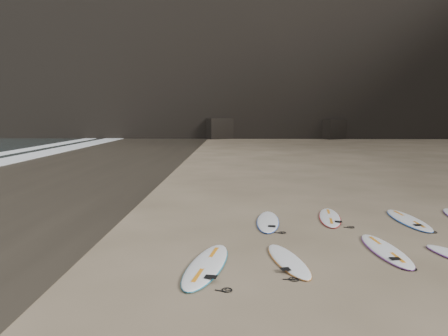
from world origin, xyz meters
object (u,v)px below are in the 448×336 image
(surfboard_0, at_px, (206,265))
(surfboard_7, at_px, (408,220))
(surfboard_1, at_px, (288,260))
(surfboard_5, at_px, (268,221))
(surfboard_6, at_px, (330,217))
(surfboard_2, at_px, (386,250))

(surfboard_0, distance_m, surfboard_7, 6.76)
(surfboard_1, xyz_separation_m, surfboard_5, (-0.17, 3.29, 0.00))
(surfboard_0, height_order, surfboard_6, surfboard_0)
(surfboard_0, relative_size, surfboard_6, 1.14)
(surfboard_0, bearing_deg, surfboard_5, 77.30)
(surfboard_2, relative_size, surfboard_7, 0.95)
(surfboard_5, bearing_deg, surfboard_0, -108.02)
(surfboard_5, xyz_separation_m, surfboard_7, (4.03, 0.25, 0.00))
(surfboard_1, distance_m, surfboard_6, 4.17)
(surfboard_0, distance_m, surfboard_2, 4.07)
(surfboard_0, xyz_separation_m, surfboard_2, (3.93, 1.07, -0.00))
(surfboard_2, height_order, surfboard_6, surfboard_2)
(surfboard_2, distance_m, surfboard_5, 3.53)
(surfboard_5, bearing_deg, surfboard_6, 20.40)
(surfboard_6, bearing_deg, surfboard_7, 1.03)
(surfboard_0, height_order, surfboard_7, surfboard_0)
(surfboard_7, bearing_deg, surfboard_6, 170.34)
(surfboard_1, relative_size, surfboard_5, 0.90)
(surfboard_2, bearing_deg, surfboard_5, 129.86)
(surfboard_1, bearing_deg, surfboard_0, 179.75)
(surfboard_6, bearing_deg, surfboard_5, -155.79)
(surfboard_2, bearing_deg, surfboard_1, -165.70)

